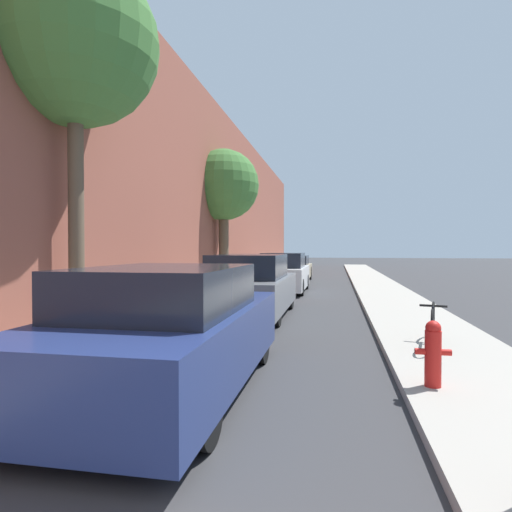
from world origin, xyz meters
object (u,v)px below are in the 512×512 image
parked_car_champagne (293,269)px  street_tree_far (224,186)px  parked_car_navy (170,332)px  bicycle (433,324)px  fire_hydrant (433,353)px  parked_car_white (284,274)px  street_tree_near (75,44)px  parked_car_grey (250,287)px

parked_car_champagne → street_tree_far: size_ratio=0.71×
parked_car_navy → bicycle: parked_car_navy is taller
fire_hydrant → parked_car_champagne: bearing=101.1°
parked_car_white → street_tree_near: (-2.68, -9.28, 4.68)m
parked_car_grey → parked_car_champagne: parked_car_grey is taller
parked_car_navy → fire_hydrant: 3.05m
parked_car_champagne → bicycle: size_ratio=2.58×
parked_car_grey → parked_car_white: bearing=88.6°
street_tree_near → fire_hydrant: 7.77m
street_tree_far → bicycle: bearing=-58.4°
street_tree_near → street_tree_far: 10.46m
parked_car_navy → street_tree_far: street_tree_far is taller
parked_car_navy → parked_car_white: size_ratio=1.05×
parked_car_navy → fire_hydrant: (3.02, 0.36, -0.20)m
street_tree_far → fire_hydrant: 14.11m
parked_car_grey → fire_hydrant: bearing=-58.7°
parked_car_grey → bicycle: parked_car_grey is taller
street_tree_near → street_tree_far: street_tree_near is taller
parked_car_navy → parked_car_white: 11.54m
parked_car_white → bicycle: (3.52, -9.00, -0.25)m
parked_car_navy → parked_car_grey: (-0.17, 5.63, 0.02)m
parked_car_white → parked_car_champagne: parked_car_white is taller
street_tree_near → street_tree_far: size_ratio=1.19×
street_tree_near → bicycle: (6.20, 0.28, -4.92)m
parked_car_grey → street_tree_near: (-2.54, -3.37, 4.65)m
street_tree_near → street_tree_far: bearing=90.1°
parked_car_navy → parked_car_white: bearing=90.2°
parked_car_grey → fire_hydrant: 6.17m
street_tree_near → bicycle: size_ratio=4.33×
parked_car_navy → bicycle: bearing=36.1°
street_tree_far → parked_car_navy: bearing=-77.8°
parked_car_champagne → street_tree_near: 15.63m
parked_car_white → parked_car_champagne: size_ratio=1.02×
parked_car_white → street_tree_far: size_ratio=0.73×
parked_car_navy → bicycle: (3.48, 2.54, -0.25)m
parked_car_navy → street_tree_far: (-2.73, 12.66, 3.60)m
parked_car_navy → parked_car_white: (-0.03, 11.54, 0.00)m
parked_car_white → bicycle: bearing=-68.7°
parked_car_grey → parked_car_champagne: 11.31m
parked_car_white → street_tree_near: street_tree_near is taller
parked_car_champagne → bicycle: (3.71, -14.40, -0.18)m
parked_car_white → street_tree_far: (-2.70, 1.13, 3.60)m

